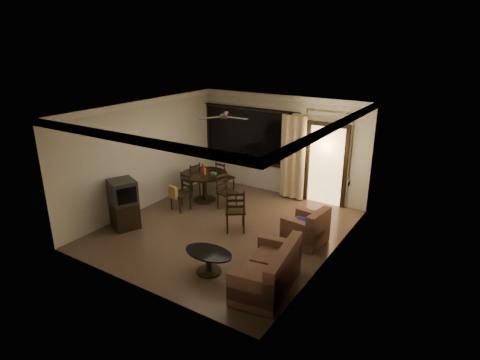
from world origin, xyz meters
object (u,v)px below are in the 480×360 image
Objects in this scene: tv_cabinet at (124,204)px; coffee_table at (209,259)px; dining_chair_north at (225,183)px; dining_table at (205,179)px; dining_chair_south at (180,199)px; dining_chair_east at (227,199)px; side_chair at (235,218)px; sofa at (270,273)px; armchair at (307,230)px; dining_chair_west at (192,185)px.

tv_cabinet is 2.88m from coffee_table.
coffee_table is (2.82, -0.50, -0.30)m from tv_cabinet.
dining_chair_north is 3.18m from tv_cabinet.
coffee_table is at bearing -51.60° from dining_table.
dining_chair_north is at bearing 90.00° from dining_chair_south.
side_chair reaches higher than dining_chair_east.
coffee_table is 1.82m from side_chair.
sofa is 1.25m from coffee_table.
dining_table reaches higher than armchair.
sofa is 1.89× the size of armchair.
tv_cabinet reaches higher than side_chair.
dining_chair_north is 0.57× the size of sofa.
tv_cabinet is at bearing 156.72° from dining_chair_east.
dining_chair_south is (-0.97, -0.70, 0.02)m from dining_chair_east.
armchair is 0.83× the size of side_chair.
dining_chair_west and dining_chair_south have the same top height.
dining_chair_west is 4.07m from coffee_table.
armchair is at bearing 11.27° from dining_chair_south.
dining_table is at bearing 89.90° from dining_chair_south.
dining_chair_west is 4.03m from armchair.
side_chair is at bearing -32.26° from dining_table.
sofa is (3.33, -3.45, 0.05)m from dining_chair_north.
dining_chair_east is 1.09× the size of armchair.
dining_chair_east is 2.61m from tv_cabinet.
armchair is at bearing -12.79° from dining_table.
dining_chair_south is at bearing -172.49° from armchair.
tv_cabinet reaches higher than dining_chair_east.
dining_chair_west is 0.96× the size of coffee_table.
dining_table is 3.44m from armchair.
dining_chair_west reaches higher than armchair.
dining_chair_south is 0.81× the size of tv_cabinet.
dining_chair_west is 2.47m from tv_cabinet.
dining_chair_east is at bearing 117.78° from coffee_table.
armchair is (-0.12, 1.92, -0.00)m from sofa.
dining_chair_north is at bearing 120.29° from coffee_table.
dining_chair_south is at bearing 140.41° from coffee_table.
armchair reaches higher than coffee_table.
dining_chair_north is 1.09× the size of armchair.
dining_chair_west reaches higher than sofa.
dining_chair_north is at bearing 160.57° from armchair.
side_chair is (1.69, -1.07, -0.30)m from dining_table.
dining_chair_south is (0.43, -0.99, 0.02)m from dining_chair_west.
coffee_table is (2.81, -2.95, 0.01)m from dining_chair_west.
side_chair is at bearing 2.94° from dining_chair_south.
tv_cabinet reaches higher than dining_table.
dining_table is 1.43× the size of armchair.
tv_cabinet is at bearing 9.61° from dining_chair_west.
dining_chair_west is at bearing 136.93° from sofa.
dining_table is 0.69m from dining_chair_west.
armchair is 1.68m from side_chair.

